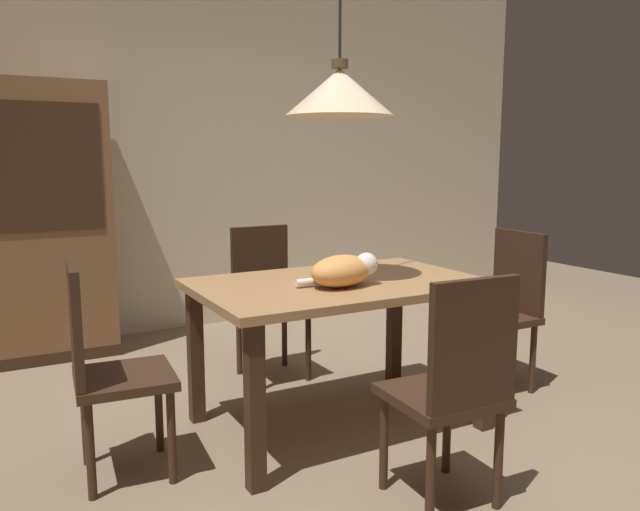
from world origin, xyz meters
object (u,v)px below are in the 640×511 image
object	(u,v)px
dining_table	(339,301)
chair_far_back	(267,294)
chair_left_side	(104,362)
cat_sleeping	(343,270)
pendant_lamp	(340,92)
chair_near_front	(454,382)
chair_right_side	(505,303)
hutch_bookcase	(23,229)

from	to	relation	value
dining_table	chair_far_back	bearing A→B (deg)	90.15
chair_left_side	cat_sleeping	world-z (taller)	chair_left_side
dining_table	pendant_lamp	bearing A→B (deg)	92.98
chair_near_front	chair_far_back	size ratio (longest dim) A/B	1.00
chair_right_side	pendant_lamp	world-z (taller)	pendant_lamp
dining_table	chair_far_back	size ratio (longest dim) A/B	1.51
dining_table	chair_right_side	xyz separation A→B (m)	(1.13, -0.00, -0.14)
chair_near_front	cat_sleeping	bearing A→B (deg)	93.21
dining_table	chair_near_front	size ratio (longest dim) A/B	1.51
dining_table	chair_left_side	world-z (taller)	chair_left_side
chair_left_side	chair_far_back	xyz separation A→B (m)	(1.13, 0.87, 0.00)
chair_right_side	pendant_lamp	distance (m)	1.61
chair_left_side	pendant_lamp	xyz separation A→B (m)	(1.13, -0.01, 1.15)
chair_right_side	chair_far_back	xyz separation A→B (m)	(-1.13, 0.88, 0.00)
dining_table	cat_sleeping	xyz separation A→B (m)	(-0.05, -0.12, 0.18)
chair_near_front	hutch_bookcase	bearing A→B (deg)	114.76
chair_far_back	hutch_bookcase	size ratio (longest dim) A/B	0.50
chair_far_back	cat_sleeping	distance (m)	1.05
cat_sleeping	pendant_lamp	size ratio (longest dim) A/B	0.31
dining_table	pendant_lamp	distance (m)	1.01
chair_right_side	chair_near_front	bearing A→B (deg)	-142.22
chair_left_side	hutch_bookcase	size ratio (longest dim) A/B	0.50
chair_near_front	cat_sleeping	size ratio (longest dim) A/B	2.31
chair_left_side	cat_sleeping	xyz separation A→B (m)	(1.08, -0.13, 0.32)
cat_sleeping	chair_left_side	bearing A→B (deg)	173.21
pendant_lamp	chair_left_side	bearing A→B (deg)	179.66
chair_right_side	dining_table	bearing A→B (deg)	179.95
chair_right_side	chair_far_back	world-z (taller)	same
chair_left_side	hutch_bookcase	bearing A→B (deg)	95.03
chair_right_side	chair_far_back	distance (m)	1.43
pendant_lamp	chair_near_front	bearing A→B (deg)	-90.22
chair_far_back	hutch_bookcase	world-z (taller)	hutch_bookcase
pendant_lamp	hutch_bookcase	xyz separation A→B (m)	(-1.30, 1.93, -0.77)
chair_left_side	pendant_lamp	size ratio (longest dim) A/B	0.72
hutch_bookcase	pendant_lamp	bearing A→B (deg)	-56.04
chair_near_front	chair_far_back	world-z (taller)	same
chair_right_side	chair_far_back	bearing A→B (deg)	142.13
chair_near_front	chair_far_back	distance (m)	1.76
hutch_bookcase	chair_near_front	bearing A→B (deg)	-65.24
chair_right_side	chair_far_back	size ratio (longest dim) A/B	1.00
dining_table	chair_far_back	xyz separation A→B (m)	(-0.00, 0.88, -0.14)
dining_table	chair_left_side	size ratio (longest dim) A/B	1.51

